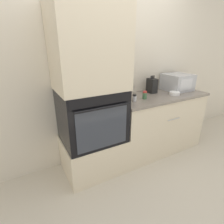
{
  "coord_description": "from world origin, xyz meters",
  "views": [
    {
      "loc": [
        -1.11,
        -1.52,
        1.57
      ],
      "look_at": [
        -0.15,
        0.21,
        0.81
      ],
      "focal_mm": 28.0,
      "sensor_mm": 36.0,
      "label": 1
    }
  ],
  "objects_px": {
    "microwave": "(177,82)",
    "knife_block": "(152,86)",
    "condiment_jar_near": "(122,95)",
    "condiment_jar_back": "(126,99)",
    "condiment_jar_far": "(135,98)",
    "bowl": "(175,93)",
    "wall_oven": "(92,115)",
    "condiment_jar_mid": "(145,95)"
  },
  "relations": [
    {
      "from": "microwave",
      "to": "knife_block",
      "type": "distance_m",
      "value": 0.47
    },
    {
      "from": "microwave",
      "to": "condiment_jar_back",
      "type": "height_order",
      "value": "microwave"
    },
    {
      "from": "wall_oven",
      "to": "microwave",
      "type": "xyz_separation_m",
      "value": [
        1.51,
        0.08,
        0.24
      ]
    },
    {
      "from": "microwave",
      "to": "condiment_jar_far",
      "type": "bearing_deg",
      "value": -170.23
    },
    {
      "from": "condiment_jar_back",
      "to": "condiment_jar_far",
      "type": "bearing_deg",
      "value": -8.4
    },
    {
      "from": "wall_oven",
      "to": "condiment_jar_near",
      "type": "xyz_separation_m",
      "value": [
        0.5,
        0.12,
        0.15
      ]
    },
    {
      "from": "wall_oven",
      "to": "microwave",
      "type": "bearing_deg",
      "value": 3.07
    },
    {
      "from": "wall_oven",
      "to": "condiment_jar_mid",
      "type": "relative_size",
      "value": 6.83
    },
    {
      "from": "knife_block",
      "to": "condiment_jar_far",
      "type": "height_order",
      "value": "knife_block"
    },
    {
      "from": "wall_oven",
      "to": "condiment_jar_mid",
      "type": "xyz_separation_m",
      "value": [
        0.74,
        -0.06,
        0.17
      ]
    },
    {
      "from": "bowl",
      "to": "condiment_jar_mid",
      "type": "relative_size",
      "value": 1.35
    },
    {
      "from": "bowl",
      "to": "condiment_jar_far",
      "type": "relative_size",
      "value": 1.6
    },
    {
      "from": "microwave",
      "to": "condiment_jar_far",
      "type": "xyz_separation_m",
      "value": [
        -0.94,
        -0.16,
        -0.08
      ]
    },
    {
      "from": "microwave",
      "to": "bowl",
      "type": "relative_size",
      "value": 2.8
    },
    {
      "from": "wall_oven",
      "to": "condiment_jar_far",
      "type": "relative_size",
      "value": 8.06
    },
    {
      "from": "knife_block",
      "to": "condiment_jar_back",
      "type": "bearing_deg",
      "value": -160.6
    },
    {
      "from": "bowl",
      "to": "knife_block",
      "type": "bearing_deg",
      "value": 128.11
    },
    {
      "from": "knife_block",
      "to": "condiment_jar_far",
      "type": "relative_size",
      "value": 2.85
    },
    {
      "from": "wall_oven",
      "to": "knife_block",
      "type": "relative_size",
      "value": 2.83
    },
    {
      "from": "condiment_jar_near",
      "to": "condiment_jar_mid",
      "type": "xyz_separation_m",
      "value": [
        0.25,
        -0.17,
        0.01
      ]
    },
    {
      "from": "microwave",
      "to": "condiment_jar_mid",
      "type": "xyz_separation_m",
      "value": [
        -0.76,
        -0.14,
        -0.07
      ]
    },
    {
      "from": "knife_block",
      "to": "condiment_jar_mid",
      "type": "distance_m",
      "value": 0.36
    },
    {
      "from": "condiment_jar_back",
      "to": "bowl",
      "type": "bearing_deg",
      "value": -3.96
    },
    {
      "from": "wall_oven",
      "to": "knife_block",
      "type": "xyz_separation_m",
      "value": [
        1.04,
        0.14,
        0.22
      ]
    },
    {
      "from": "condiment_jar_near",
      "to": "condiment_jar_back",
      "type": "xyz_separation_m",
      "value": [
        -0.05,
        -0.18,
        0.0
      ]
    },
    {
      "from": "condiment_jar_near",
      "to": "condiment_jar_mid",
      "type": "distance_m",
      "value": 0.3
    },
    {
      "from": "condiment_jar_near",
      "to": "condiment_jar_mid",
      "type": "bearing_deg",
      "value": -35.33
    },
    {
      "from": "condiment_jar_near",
      "to": "knife_block",
      "type": "bearing_deg",
      "value": 2.9
    },
    {
      "from": "knife_block",
      "to": "condiment_jar_near",
      "type": "distance_m",
      "value": 0.54
    },
    {
      "from": "condiment_jar_mid",
      "to": "bowl",
      "type": "bearing_deg",
      "value": -7.0
    },
    {
      "from": "wall_oven",
      "to": "knife_block",
      "type": "height_order",
      "value": "knife_block"
    },
    {
      "from": "microwave",
      "to": "bowl",
      "type": "distance_m",
      "value": 0.34
    },
    {
      "from": "knife_block",
      "to": "condiment_jar_back",
      "type": "height_order",
      "value": "knife_block"
    },
    {
      "from": "microwave",
      "to": "bowl",
      "type": "bearing_deg",
      "value": -142.42
    },
    {
      "from": "wall_oven",
      "to": "condiment_jar_back",
      "type": "relative_size",
      "value": 8.56
    },
    {
      "from": "microwave",
      "to": "condiment_jar_near",
      "type": "height_order",
      "value": "microwave"
    },
    {
      "from": "condiment_jar_near",
      "to": "condiment_jar_far",
      "type": "xyz_separation_m",
      "value": [
        0.06,
        -0.2,
        0.01
      ]
    },
    {
      "from": "condiment_jar_far",
      "to": "knife_block",
      "type": "bearing_deg",
      "value": 25.21
    },
    {
      "from": "condiment_jar_near",
      "to": "condiment_jar_back",
      "type": "height_order",
      "value": "condiment_jar_back"
    },
    {
      "from": "condiment_jar_mid",
      "to": "condiment_jar_back",
      "type": "xyz_separation_m",
      "value": [
        -0.29,
        -0.01,
        -0.01
      ]
    },
    {
      "from": "condiment_jar_near",
      "to": "condiment_jar_mid",
      "type": "relative_size",
      "value": 0.73
    },
    {
      "from": "microwave",
      "to": "wall_oven",
      "type": "bearing_deg",
      "value": -176.93
    }
  ]
}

